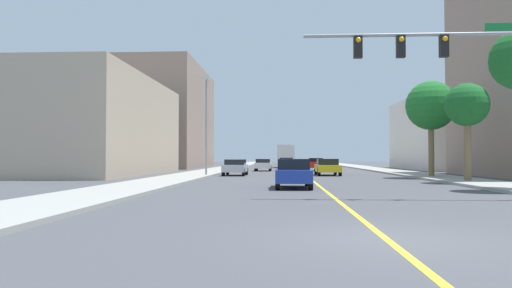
# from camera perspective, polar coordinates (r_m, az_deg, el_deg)

# --- Properties ---
(ground) EXTENTS (192.00, 192.00, 0.00)m
(ground) POSITION_cam_1_polar(r_m,az_deg,el_deg) (51.33, 5.47, -3.32)
(ground) COLOR #47474C
(sidewalk_left) EXTENTS (3.65, 168.00, 0.15)m
(sidewalk_left) POSITION_cam_1_polar(r_m,az_deg,el_deg) (51.82, -5.03, -3.22)
(sidewalk_left) COLOR #9E9B93
(sidewalk_left) RESTS_ON ground
(sidewalk_right) EXTENTS (3.65, 168.00, 0.15)m
(sidewalk_right) POSITION_cam_1_polar(r_m,az_deg,el_deg) (52.55, 15.82, -3.15)
(sidewalk_right) COLOR #9E9B93
(sidewalk_right) RESTS_ON ground
(lane_marking_center) EXTENTS (0.16, 144.00, 0.01)m
(lane_marking_center) POSITION_cam_1_polar(r_m,az_deg,el_deg) (51.33, 5.47, -3.32)
(lane_marking_center) COLOR yellow
(lane_marking_center) RESTS_ON ground
(building_left_near) EXTENTS (15.32, 21.91, 8.67)m
(building_left_near) POSITION_cam_1_polar(r_m,az_deg,el_deg) (45.98, -21.80, 1.98)
(building_left_near) COLOR tan
(building_left_near) RESTS_ON ground
(building_left_far) EXTENTS (13.63, 22.73, 14.67)m
(building_left_far) POSITION_cam_1_polar(r_m,az_deg,el_deg) (71.16, -11.95, 3.11)
(building_left_far) COLOR gray
(building_left_far) RESTS_ON ground
(building_right_far) EXTENTS (14.16, 20.50, 8.99)m
(building_right_far) POSITION_cam_1_polar(r_m,az_deg,el_deg) (64.18, 24.09, 1.18)
(building_right_far) COLOR silver
(building_right_far) RESTS_ON ground
(traffic_signal_mast) EXTENTS (9.29, 0.36, 6.65)m
(traffic_signal_mast) POSITION_cam_1_polar(r_m,az_deg,el_deg) (19.54, 24.38, 8.65)
(traffic_signal_mast) COLOR gray
(traffic_signal_mast) RESTS_ON sidewalk_right
(street_lamp) EXTENTS (0.56, 0.28, 7.86)m
(street_lamp) POSITION_cam_1_polar(r_m,az_deg,el_deg) (37.88, -6.07, 2.87)
(street_lamp) COLOR gray
(street_lamp) RESTS_ON sidewalk_left
(palm_mid) EXTENTS (2.59, 2.59, 5.87)m
(palm_mid) POSITION_cam_1_polar(r_m,az_deg,el_deg) (30.99, 24.29, 4.20)
(palm_mid) COLOR brown
(palm_mid) RESTS_ON sidewalk_right
(palm_far) EXTENTS (3.64, 3.64, 7.06)m
(palm_far) POSITION_cam_1_polar(r_m,az_deg,el_deg) (37.17, 20.50, 4.33)
(palm_far) COLOR brown
(palm_far) RESTS_ON sidewalk_right
(car_silver) EXTENTS (1.92, 3.96, 1.36)m
(car_silver) POSITION_cam_1_polar(r_m,az_deg,el_deg) (39.69, -2.53, -2.81)
(car_silver) COLOR #BCBCC1
(car_silver) RESTS_ON ground
(car_yellow) EXTENTS (1.99, 4.29, 1.41)m
(car_yellow) POSITION_cam_1_polar(r_m,az_deg,el_deg) (40.35, 8.69, -2.77)
(car_yellow) COLOR gold
(car_yellow) RESTS_ON ground
(car_gray) EXTENTS (1.88, 4.08, 1.47)m
(car_gray) POSITION_cam_1_polar(r_m,az_deg,el_deg) (54.87, 3.73, -2.42)
(car_gray) COLOR slate
(car_gray) RESTS_ON ground
(car_white) EXTENTS (1.81, 3.93, 1.34)m
(car_white) POSITION_cam_1_polar(r_m,az_deg,el_deg) (52.17, 0.88, -2.52)
(car_white) COLOR white
(car_white) RESTS_ON ground
(car_red) EXTENTS (1.87, 3.88, 1.44)m
(car_red) POSITION_cam_1_polar(r_m,az_deg,el_deg) (54.49, 7.27, -2.43)
(car_red) COLOR red
(car_red) RESTS_ON ground
(car_blue) EXTENTS (1.80, 4.13, 1.48)m
(car_blue) POSITION_cam_1_polar(r_m,az_deg,el_deg) (23.83, 4.55, -3.57)
(car_blue) COLOR #1E389E
(car_blue) RESTS_ON ground
(delivery_truck) EXTENTS (2.58, 8.22, 3.25)m
(delivery_truck) POSITION_cam_1_polar(r_m,az_deg,el_deg) (68.78, 3.71, -1.44)
(delivery_truck) COLOR #194799
(delivery_truck) RESTS_ON ground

